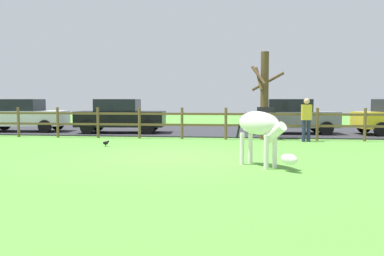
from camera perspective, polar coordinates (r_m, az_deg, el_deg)
The scene contains 10 objects.
ground_plane at distance 10.94m, azimuth -3.22°, elevation -4.21°, with size 60.00×60.00×0.00m, color #549338.
parking_asphalt at distance 20.10m, azimuth 1.59°, elevation -0.33°, with size 28.00×7.40×0.05m, color #2D2D33.
paddock_fence at distance 15.85m, azimuth -1.46°, elevation 0.99°, with size 21.26×0.11×1.27m.
bare_tree at distance 16.01m, azimuth 10.42°, elevation 4.88°, with size 1.38×1.40×3.48m.
zebra at distance 9.40m, azimuth 9.95°, elevation 0.05°, with size 1.47×1.54×1.41m.
crow_on_grass at distance 13.63m, azimuth -12.37°, elevation -2.11°, with size 0.21×0.10×0.20m.
parked_car_grey at distance 18.37m, azimuth 14.04°, elevation 1.69°, with size 4.11×2.11×1.56m.
parked_car_black at distance 18.56m, azimuth -10.34°, elevation 1.77°, with size 4.14×2.18×1.56m.
parked_car_white at distance 20.67m, azimuth -23.33°, elevation 1.73°, with size 4.17×2.26×1.56m.
visitor_near_fence at distance 15.42m, azimuth 16.25°, elevation 1.44°, with size 0.38×0.25×1.64m.
Camera 1 is at (1.97, -10.65, 1.58)m, focal length 36.81 mm.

